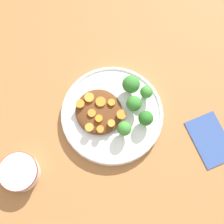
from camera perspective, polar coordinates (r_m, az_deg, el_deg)
ground_plane at (r=0.83m, az=0.00°, el=-0.73°), size 4.00×4.00×0.00m
plate at (r=0.81m, az=0.00°, el=-0.46°), size 0.27×0.27×0.03m
dip_bowl at (r=0.80m, az=-16.54°, el=-10.51°), size 0.09×0.09×0.04m
stew_mound at (r=0.80m, az=-2.42°, el=0.07°), size 0.12×0.12×0.02m
broccoli_floret_0 at (r=0.80m, az=3.50°, el=5.06°), size 0.05×0.05×0.06m
broccoli_floret_1 at (r=0.78m, az=4.02°, el=1.51°), size 0.04×0.04×0.06m
broccoli_floret_2 at (r=0.78m, az=6.19°, el=-1.17°), size 0.04×0.04×0.05m
broccoli_floret_3 at (r=0.76m, az=2.25°, el=-3.07°), size 0.04×0.04×0.05m
broccoli_floret_4 at (r=0.80m, az=6.29°, el=3.59°), size 0.03×0.03×0.05m
carrot_slice_0 at (r=0.78m, az=1.73°, el=-0.48°), size 0.02×0.02×0.01m
carrot_slice_1 at (r=0.79m, az=-0.09°, el=1.76°), size 0.02×0.02×0.01m
carrot_slice_2 at (r=0.77m, az=-2.15°, el=-3.17°), size 0.02×0.02×0.01m
carrot_slice_3 at (r=0.78m, az=-3.73°, el=-0.19°), size 0.02×0.02×0.00m
carrot_slice_4 at (r=0.79m, az=-5.84°, el=1.50°), size 0.02×0.02×0.01m
carrot_slice_5 at (r=0.78m, az=-2.37°, el=-1.27°), size 0.02×0.02×0.01m
carrot_slice_6 at (r=0.77m, az=-0.12°, el=-2.07°), size 0.02×0.02×0.01m
carrot_slice_7 at (r=0.79m, az=-2.08°, el=1.87°), size 0.03×0.03×0.01m
carrot_slice_8 at (r=0.77m, az=-4.17°, el=-2.82°), size 0.02×0.02×0.01m
carrot_slice_9 at (r=0.80m, az=-4.18°, el=2.66°), size 0.03×0.03×0.01m
napkin at (r=0.85m, az=17.58°, el=-4.83°), size 0.14×0.11×0.01m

